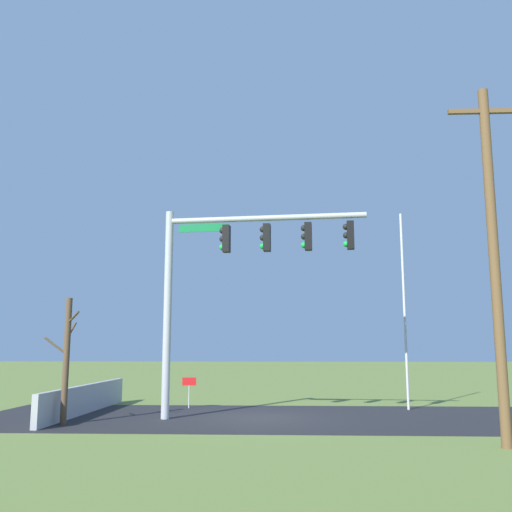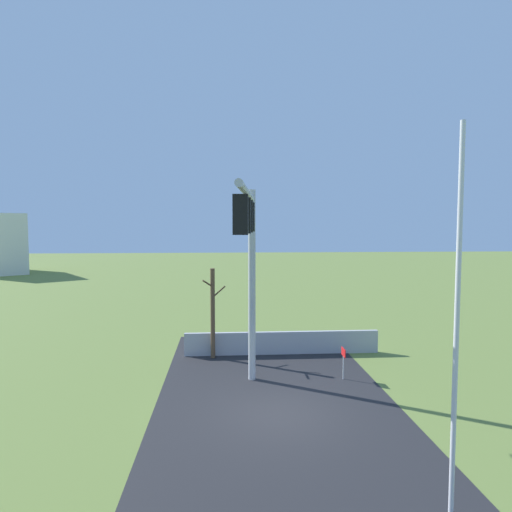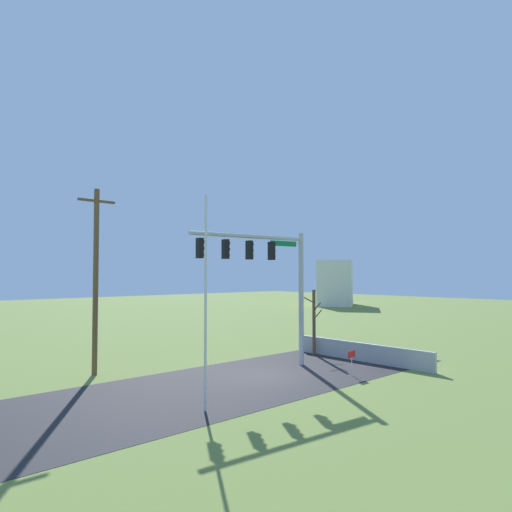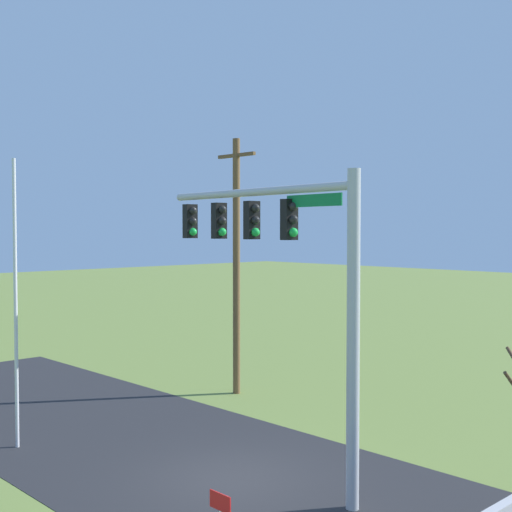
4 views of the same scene
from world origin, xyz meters
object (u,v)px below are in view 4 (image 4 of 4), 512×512
(flagpole, at_px, (16,304))
(utility_pole, at_px, (236,262))
(open_sign, at_px, (220,510))
(signal_mast, at_px, (286,260))

(flagpole, xyz_separation_m, utility_pole, (-0.50, 8.54, 0.84))
(flagpole, height_order, open_sign, flagpole)
(utility_pole, height_order, open_sign, utility_pole)
(signal_mast, distance_m, open_sign, 6.06)
(signal_mast, distance_m, utility_pole, 8.81)
(flagpole, distance_m, open_sign, 9.24)
(flagpole, xyz_separation_m, open_sign, (8.72, -0.16, -3.04))
(flagpole, distance_m, utility_pole, 8.60)
(flagpole, height_order, utility_pole, utility_pole)
(flagpole, relative_size, utility_pole, 0.85)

